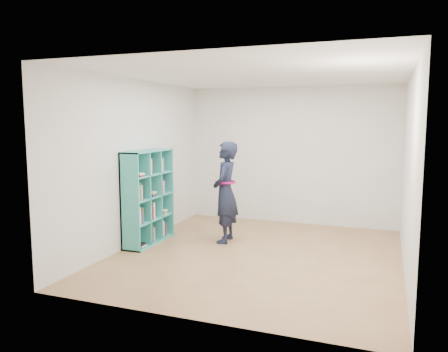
% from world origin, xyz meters
% --- Properties ---
extents(floor, '(4.50, 4.50, 0.00)m').
position_xyz_m(floor, '(0.00, 0.00, 0.00)').
color(floor, olive).
rests_on(floor, ground).
extents(ceiling, '(4.50, 4.50, 0.00)m').
position_xyz_m(ceiling, '(0.00, 0.00, 2.60)').
color(ceiling, white).
rests_on(ceiling, wall_back).
extents(wall_left, '(0.02, 4.50, 2.60)m').
position_xyz_m(wall_left, '(-2.00, 0.00, 1.30)').
color(wall_left, silver).
rests_on(wall_left, floor).
extents(wall_right, '(0.02, 4.50, 2.60)m').
position_xyz_m(wall_right, '(2.00, 0.00, 1.30)').
color(wall_right, silver).
rests_on(wall_right, floor).
extents(wall_back, '(4.00, 0.02, 2.60)m').
position_xyz_m(wall_back, '(0.00, 2.25, 1.30)').
color(wall_back, silver).
rests_on(wall_back, floor).
extents(wall_front, '(4.00, 0.02, 2.60)m').
position_xyz_m(wall_front, '(0.00, -2.25, 1.30)').
color(wall_front, silver).
rests_on(wall_front, floor).
extents(bookshelf, '(0.33, 1.12, 1.50)m').
position_xyz_m(bookshelf, '(-1.85, 0.05, 0.73)').
color(bookshelf, teal).
rests_on(bookshelf, floor).
extents(person, '(0.45, 0.63, 1.63)m').
position_xyz_m(person, '(-0.69, 0.53, 0.82)').
color(person, black).
rests_on(person, floor).
extents(smartphone, '(0.03, 0.08, 0.12)m').
position_xyz_m(smartphone, '(-0.85, 0.58, 0.93)').
color(smartphone, silver).
rests_on(smartphone, person).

